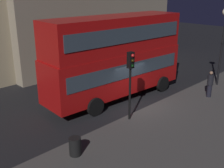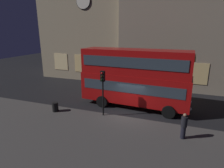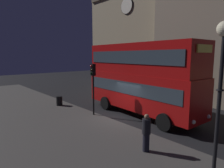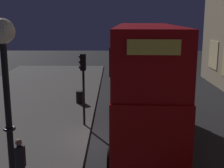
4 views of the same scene
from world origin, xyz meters
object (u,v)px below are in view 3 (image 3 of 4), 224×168
Objects in this scene: double_decker_bus at (140,75)px; pedestrian at (146,132)px; traffic_light_near_kerb at (93,78)px; litter_bin at (59,101)px; street_lamp at (222,60)px.

double_decker_bus reaches higher than pedestrian.
traffic_light_near_kerb is 4.87m from litter_bin.
street_lamp reaches higher than litter_bin.
double_decker_bus is 1.81× the size of street_lamp.
pedestrian is at bearing -165.10° from street_lamp.
double_decker_bus is at bearing 133.77° from pedestrian.
traffic_light_near_kerb is 0.68× the size of street_lamp.
double_decker_bus is at bearing 62.15° from traffic_light_near_kerb.
double_decker_bus is 3.54m from traffic_light_near_kerb.
pedestrian reaches higher than litter_bin.
traffic_light_near_kerb is 4.63× the size of litter_bin.
street_lamp is at bearing 14.55° from pedestrian.
pedestrian is 2.16× the size of litter_bin.
traffic_light_near_kerb reaches higher than litter_bin.
pedestrian is (-2.72, -0.72, -3.30)m from street_lamp.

